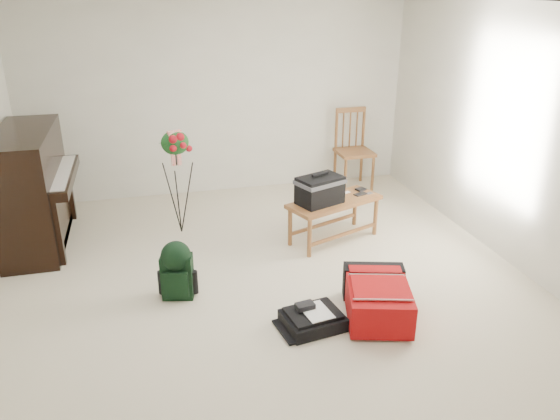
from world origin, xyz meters
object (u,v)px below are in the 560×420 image
object	(u,v)px
green_backpack	(177,267)
red_suitcase	(375,295)
dining_chair	(353,150)
flower_stand	(178,183)
bench	(323,192)
black_duffel	(313,319)
piano	(34,191)

from	to	relation	value
green_backpack	red_suitcase	bearing A→B (deg)	-9.26
dining_chair	flower_stand	world-z (taller)	flower_stand
bench	dining_chair	bearing A→B (deg)	37.01
red_suitcase	flower_stand	world-z (taller)	flower_stand
black_duffel	green_backpack	bearing A→B (deg)	135.36
dining_chair	black_duffel	distance (m)	3.50
dining_chair	red_suitcase	xyz separation A→B (m)	(-0.98, -3.04, -0.35)
bench	black_duffel	bearing A→B (deg)	-132.07
piano	red_suitcase	xyz separation A→B (m)	(2.98, -2.20, -0.43)
black_duffel	piano	bearing A→B (deg)	127.59
bench	flower_stand	distance (m)	1.61
black_duffel	red_suitcase	bearing A→B (deg)	-2.62
bench	green_backpack	bearing A→B (deg)	-174.91
piano	dining_chair	distance (m)	4.05
piano	black_duffel	size ratio (longest dim) A/B	2.83
bench	green_backpack	world-z (taller)	bench
black_duffel	green_backpack	distance (m)	1.30
dining_chair	flower_stand	size ratio (longest dim) A/B	0.88
piano	green_backpack	size ratio (longest dim) A/B	2.73
flower_stand	bench	bearing A→B (deg)	-41.79
red_suitcase	green_backpack	world-z (taller)	green_backpack
piano	black_duffel	distance (m)	3.35
black_duffel	green_backpack	xyz separation A→B (m)	(-1.04, 0.74, 0.23)
dining_chair	red_suitcase	size ratio (longest dim) A/B	1.22
red_suitcase	black_duffel	size ratio (longest dim) A/B	1.67
dining_chair	red_suitcase	distance (m)	3.22
dining_chair	black_duffel	world-z (taller)	dining_chair
dining_chair	red_suitcase	world-z (taller)	dining_chair
bench	red_suitcase	size ratio (longest dim) A/B	1.28
black_duffel	flower_stand	bearing A→B (deg)	103.49
dining_chair	green_backpack	distance (m)	3.52
green_backpack	black_duffel	bearing A→B (deg)	-22.01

